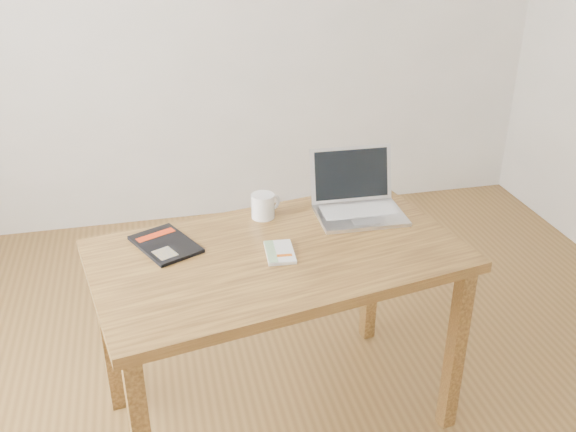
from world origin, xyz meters
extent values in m
cube|color=brown|center=(-0.01, 0.15, 0.73)|extent=(1.37, 0.94, 0.04)
cube|color=brown|center=(0.61, -0.04, 0.35)|extent=(0.06, 0.06, 0.71)
cube|color=brown|center=(-0.64, 0.35, 0.35)|extent=(0.06, 0.06, 0.71)
cube|color=brown|center=(0.50, 0.56, 0.35)|extent=(0.06, 0.06, 0.71)
cube|color=silver|center=(-0.01, 0.13, 0.76)|extent=(0.11, 0.16, 0.01)
cube|color=silver|center=(-0.01, 0.13, 0.76)|extent=(0.11, 0.16, 0.01)
cube|color=gray|center=(-0.04, 0.13, 0.76)|extent=(0.04, 0.15, 0.00)
cube|color=#D0570E|center=(0.00, 0.10, 0.76)|extent=(0.05, 0.02, 0.00)
cube|color=black|center=(-0.39, 0.28, 0.76)|extent=(0.26, 0.30, 0.01)
cube|color=red|center=(-0.42, 0.34, 0.76)|extent=(0.15, 0.09, 0.00)
cube|color=gray|center=(-0.40, 0.20, 0.76)|extent=(0.09, 0.10, 0.00)
cube|color=silver|center=(0.35, 0.34, 0.76)|extent=(0.33, 0.24, 0.01)
cube|color=silver|center=(0.35, 0.36, 0.77)|extent=(0.29, 0.13, 0.00)
cube|color=#BCBCC1|center=(0.35, 0.27, 0.77)|extent=(0.10, 0.05, 0.00)
cube|color=silver|center=(0.35, 0.48, 0.87)|extent=(0.33, 0.07, 0.21)
cube|color=black|center=(0.35, 0.47, 0.87)|extent=(0.30, 0.06, 0.19)
cylinder|color=white|center=(-0.01, 0.42, 0.80)|extent=(0.09, 0.09, 0.09)
cylinder|color=black|center=(-0.01, 0.42, 0.84)|extent=(0.07, 0.07, 0.01)
torus|color=white|center=(0.03, 0.44, 0.80)|extent=(0.06, 0.04, 0.06)
camera|label=1|loc=(-0.42, -1.73, 1.86)|focal=40.00mm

